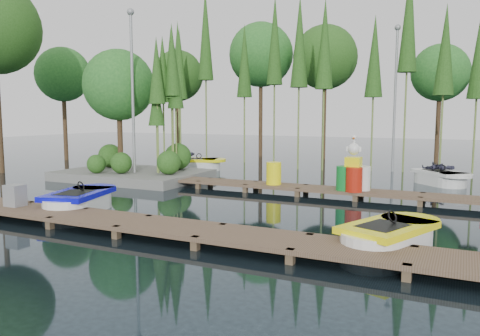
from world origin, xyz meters
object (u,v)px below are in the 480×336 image
at_px(boat_blue, 80,202).
at_px(yellow_barrel, 274,173).
at_px(drum_cluster, 354,174).
at_px(island, 130,108).
at_px(boat_yellow_far, 197,164).
at_px(utility_cabinet, 15,195).

relative_size(boat_blue, yellow_barrel, 3.81).
bearing_deg(boat_blue, yellow_barrel, 40.58).
bearing_deg(drum_cluster, island, 174.72).
xyz_separation_m(boat_blue, yellow_barrel, (3.96, 5.70, 0.43)).
distance_m(boat_yellow_far, drum_cluster, 10.40).
bearing_deg(utility_cabinet, yellow_barrel, 53.92).
distance_m(boat_blue, boat_yellow_far, 10.69).
height_order(island, utility_cabinet, island).
relative_size(island, utility_cabinet, 11.12).
xyz_separation_m(island, boat_yellow_far, (1.05, 3.97, -2.88)).
bearing_deg(yellow_barrel, boat_yellow_far, 142.35).
bearing_deg(boat_yellow_far, island, -102.43).
xyz_separation_m(boat_blue, drum_cluster, (6.93, 5.54, 0.57)).
height_order(boat_blue, utility_cabinet, utility_cabinet).
height_order(utility_cabinet, yellow_barrel, yellow_barrel).
bearing_deg(boat_yellow_far, utility_cabinet, -82.45).
distance_m(island, boat_blue, 7.82).
relative_size(utility_cabinet, drum_cluster, 0.32).
bearing_deg(utility_cabinet, boat_yellow_far, 95.22).
relative_size(boat_blue, drum_cluster, 1.66).
bearing_deg(island, utility_cabinet, -74.77).
distance_m(boat_blue, yellow_barrel, 6.95).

